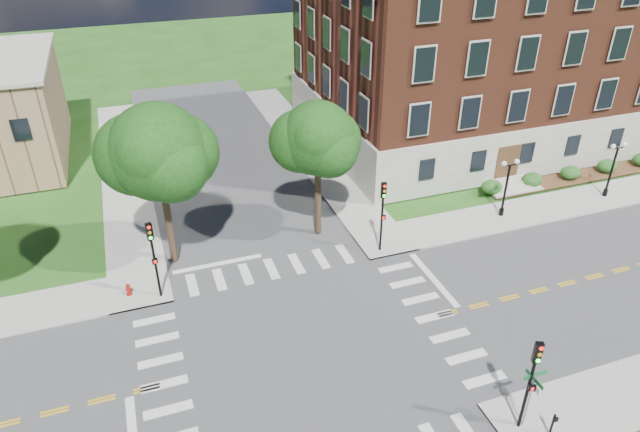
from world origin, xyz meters
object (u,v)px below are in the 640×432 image
object	(u,v)px
twin_lamp_west	(506,185)
push_button_post	(553,424)
traffic_signal_nw	(153,251)
twin_lamp_east	(613,166)
traffic_signal_se	(532,375)
traffic_signal_ne	(383,208)
fire_hydrant	(129,290)
street_sign_pole	(532,389)

from	to	relation	value
twin_lamp_west	push_button_post	xyz separation A→B (m)	(-8.89, -16.33, -1.73)
traffic_signal_nw	twin_lamp_east	xyz separation A→B (m)	(32.46, 1.05, -0.66)
twin_lamp_west	traffic_signal_se	bearing A→B (deg)	-122.45
traffic_signal_ne	traffic_signal_nw	xyz separation A→B (m)	(-13.66, -0.07, 0.00)
twin_lamp_west	twin_lamp_east	xyz separation A→B (m)	(8.96, -0.17, 0.00)
traffic_signal_ne	fire_hydrant	bearing A→B (deg)	177.66
traffic_signal_ne	traffic_signal_se	bearing A→B (deg)	-90.06
traffic_signal_nw	push_button_post	distance (m)	21.16
traffic_signal_ne	twin_lamp_west	bearing A→B (deg)	6.63
twin_lamp_west	twin_lamp_east	size ratio (longest dim) A/B	1.00
traffic_signal_se	street_sign_pole	xyz separation A→B (m)	(0.21, 0.01, -0.88)
twin_lamp_west	traffic_signal_nw	bearing A→B (deg)	-177.03
traffic_signal_ne	twin_lamp_west	distance (m)	9.94
traffic_signal_se	twin_lamp_east	bearing A→B (deg)	39.18
fire_hydrant	traffic_signal_nw	bearing A→B (deg)	-22.65
fire_hydrant	street_sign_pole	bearing A→B (deg)	-43.98
twin_lamp_west	fire_hydrant	world-z (taller)	twin_lamp_west
push_button_post	fire_hydrant	xyz separation A→B (m)	(-16.30, 15.81, -0.33)
twin_lamp_west	twin_lamp_east	world-z (taller)	same
street_sign_pole	fire_hydrant	xyz separation A→B (m)	(-15.53, 14.98, -1.84)
traffic_signal_se	traffic_signal_ne	world-z (taller)	same
street_sign_pole	traffic_signal_ne	bearing A→B (deg)	90.76
twin_lamp_east	traffic_signal_se	bearing A→B (deg)	-140.82
fire_hydrant	twin_lamp_west	bearing A→B (deg)	1.18
traffic_signal_se	street_sign_pole	world-z (taller)	traffic_signal_se
traffic_signal_nw	twin_lamp_east	bearing A→B (deg)	1.84
traffic_signal_se	traffic_signal_nw	bearing A→B (deg)	133.66
traffic_signal_nw	street_sign_pole	bearing A→B (deg)	-45.89
traffic_signal_ne	twin_lamp_west	world-z (taller)	traffic_signal_ne
twin_lamp_west	street_sign_pole	xyz separation A→B (m)	(-9.66, -15.50, -0.21)
street_sign_pole	push_button_post	xyz separation A→B (m)	(0.77, -0.83, -1.51)
traffic_signal_ne	traffic_signal_nw	distance (m)	13.66
traffic_signal_nw	traffic_signal_se	bearing A→B (deg)	-46.34
traffic_signal_ne	street_sign_pole	xyz separation A→B (m)	(0.19, -14.36, -0.88)
traffic_signal_ne	twin_lamp_east	xyz separation A→B (m)	(18.81, 0.97, -0.66)
traffic_signal_ne	push_button_post	size ratio (longest dim) A/B	4.00
street_sign_pole	push_button_post	distance (m)	1.89
twin_lamp_east	push_button_post	distance (m)	24.14
traffic_signal_se	traffic_signal_ne	distance (m)	14.37
twin_lamp_west	push_button_post	size ratio (longest dim) A/B	3.53
twin_lamp_east	push_button_post	size ratio (longest dim) A/B	3.53
push_button_post	fire_hydrant	world-z (taller)	push_button_post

